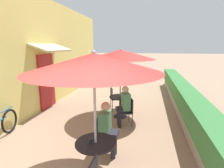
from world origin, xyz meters
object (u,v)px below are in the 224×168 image
at_px(patio_table_mid, 120,103).
at_px(patio_umbrella_mid, 121,54).
at_px(patio_table_near, 96,153).
at_px(seated_patron_mid_left, 124,104).
at_px(patio_umbrella_near, 94,63).
at_px(cafe_chair_near_right, 102,133).
at_px(cafe_chair_mid_left, 127,110).
at_px(cafe_chair_mid_right, 114,97).
at_px(coffee_cup_mid, 122,96).
at_px(coffee_cup_near, 90,141).
at_px(seated_patron_near_right, 107,127).

distance_m(patio_table_mid, patio_umbrella_mid, 1.63).
distance_m(patio_table_near, seated_patron_mid_left, 2.27).
relative_size(patio_umbrella_near, cafe_chair_near_right, 2.69).
relative_size(cafe_chair_mid_left, cafe_chair_mid_right, 1.00).
relative_size(cafe_chair_near_right, seated_patron_mid_left, 0.70).
bearing_deg(patio_umbrella_mid, patio_umbrella_near, -89.35).
height_order(patio_table_mid, patio_umbrella_mid, patio_umbrella_mid).
bearing_deg(coffee_cup_mid, cafe_chair_near_right, -92.83).
relative_size(patio_umbrella_mid, cafe_chair_mid_left, 2.69).
xyz_separation_m(patio_umbrella_mid, coffee_cup_mid, (0.08, -0.05, -1.37)).
height_order(cafe_chair_near_right, cafe_chair_mid_right, same).
bearing_deg(patio_table_near, patio_table_mid, 90.65).
distance_m(patio_umbrella_mid, cafe_chair_mid_left, 1.77).
bearing_deg(patio_umbrella_mid, coffee_cup_near, -90.94).
bearing_deg(patio_table_near, cafe_chair_mid_right, 95.82).
height_order(cafe_chair_near_right, patio_table_mid, cafe_chair_near_right).
bearing_deg(patio_table_near, seated_patron_near_right, 86.20).
bearing_deg(cafe_chair_near_right, patio_umbrella_mid, -179.89).
bearing_deg(patio_umbrella_near, coffee_cup_near, -149.18).
relative_size(seated_patron_near_right, seated_patron_mid_left, 1.00).
bearing_deg(seated_patron_mid_left, seated_patron_near_right, 153.19).
distance_m(seated_patron_near_right, coffee_cup_near, 0.77).
height_order(cafe_chair_near_right, cafe_chair_mid_left, same).
bearing_deg(patio_table_mid, patio_umbrella_near, -89.35).
distance_m(patio_umbrella_near, cafe_chair_mid_left, 2.83).
bearing_deg(seated_patron_near_right, coffee_cup_near, -8.73).
bearing_deg(patio_umbrella_near, seated_patron_near_right, 86.20).
bearing_deg(coffee_cup_near, seated_patron_near_right, 80.34).
distance_m(patio_umbrella_near, coffee_cup_mid, 3.19).
bearing_deg(coffee_cup_mid, seated_patron_near_right, -89.88).
bearing_deg(patio_table_mid, patio_table_near, -89.35).
xyz_separation_m(patio_umbrella_near, seated_patron_mid_left, (0.19, 2.26, -1.45)).
bearing_deg(seated_patron_near_right, patio_umbrella_mid, -177.00).
relative_size(patio_table_mid, patio_umbrella_mid, 0.31).
distance_m(seated_patron_near_right, patio_umbrella_mid, 2.66).
relative_size(patio_umbrella_near, cafe_chair_mid_right, 2.69).
distance_m(patio_table_near, patio_umbrella_mid, 3.35).
bearing_deg(seated_patron_near_right, seated_patron_mid_left, 175.56).
relative_size(patio_umbrella_mid, cafe_chair_mid_right, 2.69).
distance_m(seated_patron_near_right, cafe_chair_mid_left, 1.62).
height_order(patio_umbrella_near, patio_umbrella_mid, same).
bearing_deg(patio_table_near, coffee_cup_mid, 89.16).
xyz_separation_m(patio_table_near, coffee_cup_near, (-0.08, -0.05, 0.26)).
xyz_separation_m(seated_patron_near_right, cafe_chair_mid_left, (0.25, 1.59, -0.17)).
xyz_separation_m(cafe_chair_near_right, coffee_cup_mid, (0.11, 2.17, 0.25)).
distance_m(coffee_cup_near, coffee_cup_mid, 2.93).
height_order(patio_umbrella_mid, cafe_chair_mid_left, patio_umbrella_mid).
relative_size(cafe_chair_near_right, coffee_cup_near, 9.67).
distance_m(seated_patron_mid_left, coffee_cup_mid, 0.64).
height_order(cafe_chair_mid_left, cafe_chair_mid_right, same).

